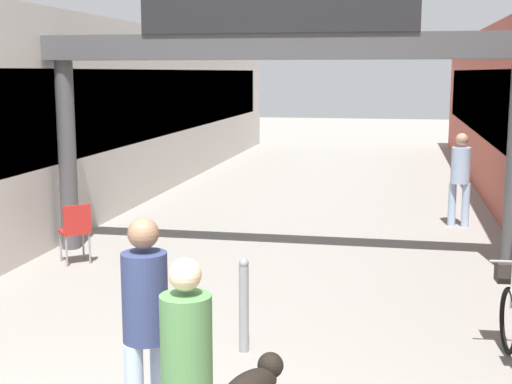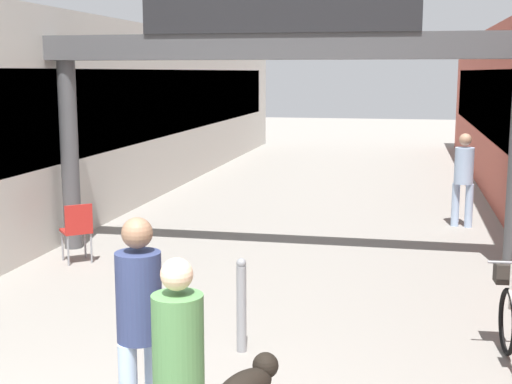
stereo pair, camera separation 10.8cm
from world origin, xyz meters
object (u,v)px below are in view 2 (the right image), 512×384
(cafe_chair_red_nearer, at_px, (77,227))
(bollard_post_metal, at_px, (241,304))
(pedestrian_companion, at_px, (178,362))
(pedestrian_with_dog, at_px, (139,316))
(pedestrian_carrying_crate, at_px, (464,174))

(cafe_chair_red_nearer, bearing_deg, bollard_post_metal, -41.75)
(pedestrian_companion, bearing_deg, cafe_chair_red_nearer, 121.93)
(pedestrian_with_dog, height_order, pedestrian_companion, pedestrian_with_dog)
(pedestrian_companion, xyz_separation_m, bollard_post_metal, (-0.15, 2.46, -0.43))
(pedestrian_companion, xyz_separation_m, cafe_chair_red_nearer, (-3.27, 5.24, -0.38))
(pedestrian_companion, distance_m, bollard_post_metal, 2.50)
(pedestrian_carrying_crate, bearing_deg, bollard_post_metal, -111.61)
(pedestrian_with_dog, relative_size, cafe_chair_red_nearer, 1.96)
(bollard_post_metal, bearing_deg, pedestrian_companion, -86.47)
(cafe_chair_red_nearer, bearing_deg, pedestrian_with_dog, -59.25)
(pedestrian_carrying_crate, height_order, bollard_post_metal, pedestrian_carrying_crate)
(bollard_post_metal, xyz_separation_m, cafe_chair_red_nearer, (-3.11, 2.78, 0.05))
(pedestrian_with_dog, relative_size, pedestrian_carrying_crate, 1.03)
(pedestrian_carrying_crate, xyz_separation_m, cafe_chair_red_nearer, (-5.71, -3.77, -0.43))
(bollard_post_metal, height_order, cafe_chair_red_nearer, bollard_post_metal)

